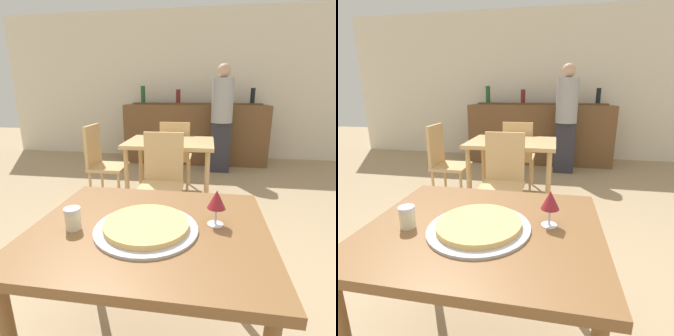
{
  "view_description": "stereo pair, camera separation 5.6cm",
  "coord_description": "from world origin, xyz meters",
  "views": [
    {
      "loc": [
        0.23,
        -1.0,
        1.3
      ],
      "look_at": [
        -0.0,
        0.55,
        0.84
      ],
      "focal_mm": 28.0,
      "sensor_mm": 36.0,
      "label": 1
    },
    {
      "loc": [
        0.28,
        -0.99,
        1.3
      ],
      "look_at": [
        -0.0,
        0.55,
        0.84
      ],
      "focal_mm": 28.0,
      "sensor_mm": 36.0,
      "label": 2
    }
  ],
  "objects": [
    {
      "name": "cheese_shaker",
      "position": [
        -0.31,
        -0.08,
        0.79
      ],
      "size": [
        0.07,
        0.07,
        0.09
      ],
      "color": "beige",
      "rests_on": "dining_table_near"
    },
    {
      "name": "wine_glass",
      "position": [
        0.28,
        0.05,
        0.86
      ],
      "size": [
        0.08,
        0.08,
        0.16
      ],
      "color": "silver",
      "rests_on": "dining_table_near"
    },
    {
      "name": "chair_far_side_back",
      "position": [
        -0.18,
        2.37,
        0.53
      ],
      "size": [
        0.4,
        0.4,
        0.94
      ],
      "rotation": [
        0.0,
        0.0,
        3.14
      ],
      "color": "tan",
      "rests_on": "ground_plane"
    },
    {
      "name": "dining_table_near",
      "position": [
        0.0,
        0.0,
        0.66
      ],
      "size": [
        1.01,
        0.84,
        0.74
      ],
      "color": "brown",
      "rests_on": "ground_plane"
    },
    {
      "name": "dining_table_far",
      "position": [
        -0.18,
        1.84,
        0.68
      ],
      "size": [
        0.96,
        0.72,
        0.78
      ],
      "color": "tan",
      "rests_on": "ground_plane"
    },
    {
      "name": "bar_counter",
      "position": [
        0.0,
        3.94,
        0.54
      ],
      "size": [
        2.6,
        0.56,
        1.07
      ],
      "color": "brown",
      "rests_on": "ground_plane"
    },
    {
      "name": "chair_far_side_left",
      "position": [
        -0.99,
        1.84,
        0.53
      ],
      "size": [
        0.4,
        0.4,
        0.94
      ],
      "rotation": [
        0.0,
        0.0,
        1.57
      ],
      "color": "tan",
      "rests_on": "ground_plane"
    },
    {
      "name": "pizza_tray",
      "position": [
        -0.01,
        -0.04,
        0.76
      ],
      "size": [
        0.43,
        0.43,
        0.04
      ],
      "color": "#B7B7BC",
      "rests_on": "dining_table_near"
    },
    {
      "name": "bar_back_shelf",
      "position": [
        -0.02,
        4.08,
        1.13
      ],
      "size": [
        2.39,
        0.24,
        0.34
      ],
      "color": "brown",
      "rests_on": "bar_counter"
    },
    {
      "name": "chair_far_side_front",
      "position": [
        -0.18,
        1.32,
        0.53
      ],
      "size": [
        0.4,
        0.4,
        0.94
      ],
      "color": "tan",
      "rests_on": "ground_plane"
    },
    {
      "name": "person_standing",
      "position": [
        0.45,
        3.36,
        0.94
      ],
      "size": [
        0.34,
        0.34,
        1.72
      ],
      "color": "#2D2D38",
      "rests_on": "ground_plane"
    },
    {
      "name": "wall_back",
      "position": [
        0.0,
        4.44,
        1.4
      ],
      "size": [
        8.0,
        0.05,
        2.8
      ],
      "color": "silver",
      "rests_on": "ground_plane"
    }
  ]
}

